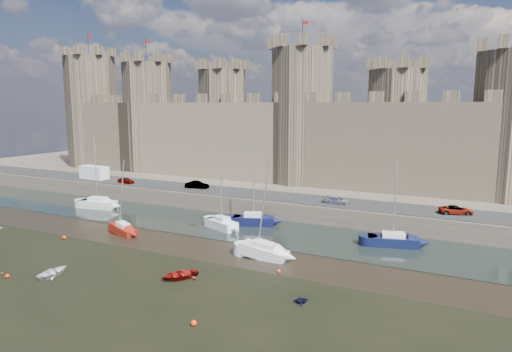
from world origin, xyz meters
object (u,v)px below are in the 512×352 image
object	(u,v)px
car_0	(126,180)
sailboat_5	(264,251)
van	(94,173)
sailboat_3	(393,240)
car_2	(337,200)
sailboat_0	(98,203)
sailboat_1	(254,220)
sailboat_4	(123,229)
car_1	(197,185)
car_3	(456,210)
sailboat_2	(222,223)

from	to	relation	value
car_0	sailboat_5	distance (m)	39.53
van	sailboat_3	world-z (taller)	sailboat_3
car_2	sailboat_5	distance (m)	18.47
car_2	sailboat_0	size ratio (longest dim) A/B	0.33
car_2	van	xyz separation A→B (m)	(-46.32, 0.49, 0.69)
sailboat_1	sailboat_4	size ratio (longest dim) A/B	1.15
car_1	sailboat_4	size ratio (longest dim) A/B	0.41
van	sailboat_0	world-z (taller)	sailboat_0
sailboat_3	van	bearing A→B (deg)	156.31
sailboat_1	car_3	bearing A→B (deg)	-2.41
car_2	sailboat_4	bearing A→B (deg)	130.69
sailboat_0	sailboat_4	world-z (taller)	sailboat_0
sailboat_1	sailboat_4	xyz separation A→B (m)	(-12.63, -11.15, -0.14)
car_2	sailboat_2	bearing A→B (deg)	131.85
sailboat_1	sailboat_5	distance (m)	13.12
car_2	sailboat_5	size ratio (longest dim) A/B	0.33
car_1	sailboat_4	bearing A→B (deg)	175.20
sailboat_3	sailboat_4	world-z (taller)	sailboat_3
sailboat_1	sailboat_3	xyz separation A→B (m)	(18.47, -0.88, -0.08)
car_0	sailboat_2	size ratio (longest dim) A/B	0.31
car_1	sailboat_5	xyz separation A→B (m)	(21.47, -19.15, -2.35)
van	sailboat_1	distance (m)	37.83
car_2	sailboat_1	xyz separation A→B (m)	(-9.37, -7.05, -2.18)
car_3	sailboat_5	distance (m)	25.98
car_0	sailboat_0	size ratio (longest dim) A/B	0.30
car_0	sailboat_1	size ratio (longest dim) A/B	0.30
sailboat_3	sailboat_4	size ratio (longest dim) A/B	1.04
sailboat_1	sailboat_5	bearing A→B (deg)	-78.49
sailboat_4	car_2	bearing A→B (deg)	54.75
car_2	sailboat_4	distance (m)	28.64
sailboat_0	sailboat_2	distance (m)	23.61
sailboat_0	sailboat_3	size ratio (longest dim) A/B	1.12
car_1	van	world-z (taller)	van
car_0	van	world-z (taller)	van
car_0	sailboat_2	distance (m)	27.45
sailboat_2	car_1	bearing A→B (deg)	157.04
sailboat_5	sailboat_3	bearing A→B (deg)	41.73
car_0	car_2	bearing A→B (deg)	-82.07
sailboat_0	sailboat_1	bearing A→B (deg)	-4.50
sailboat_2	sailboat_1	bearing A→B (deg)	72.35
car_3	sailboat_4	world-z (taller)	sailboat_4
van	sailboat_1	xyz separation A→B (m)	(36.96, -7.54, -2.87)
car_1	car_3	size ratio (longest dim) A/B	0.94
van	sailboat_4	distance (m)	30.82
sailboat_4	sailboat_3	bearing A→B (deg)	33.42
sailboat_3	sailboat_0	bearing A→B (deg)	166.32
car_0	car_3	bearing A→B (deg)	-81.31
car_1	car_3	world-z (taller)	car_1
car_0	sailboat_0	world-z (taller)	sailboat_0
car_0	sailboat_1	distance (m)	29.18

